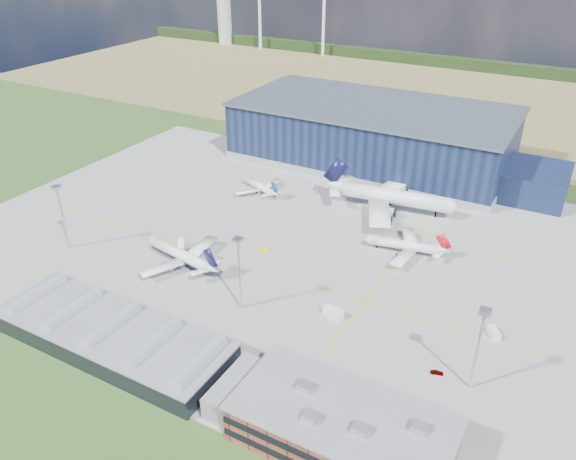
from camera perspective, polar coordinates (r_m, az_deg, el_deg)
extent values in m
plane|color=#284B1C|center=(189.00, -2.31, -2.23)|extent=(600.00, 600.00, 0.00)
cube|color=gray|center=(196.38, -0.80, -0.91)|extent=(220.00, 160.00, 0.06)
cube|color=#D9D40B|center=(181.81, -3.94, -3.63)|extent=(180.00, 0.40, 0.02)
cube|color=#D9D40B|center=(215.78, 2.50, 1.99)|extent=(180.00, 0.40, 0.02)
cube|color=#D9D40B|center=(211.12, -7.89, 1.08)|extent=(0.40, 120.00, 0.02)
cube|color=#D9D40B|center=(182.59, 10.18, -3.91)|extent=(0.40, 120.00, 0.02)
cube|color=olive|center=(380.34, 15.55, 12.99)|extent=(600.00, 220.00, 0.01)
cube|color=black|center=(455.53, 18.37, 15.64)|extent=(600.00, 8.00, 8.00)
cylinder|color=white|center=(507.06, -2.91, 21.76)|extent=(2.40, 2.40, 70.00)
cylinder|color=white|center=(478.41, 3.67, 21.31)|extent=(2.40, 2.40, 70.00)
cylinder|color=silver|center=(535.10, -6.46, 20.38)|extent=(12.00, 12.00, 40.00)
cube|color=#0F1B34|center=(261.92, 8.59, 9.60)|extent=(120.00, 60.00, 25.00)
cube|color=gray|center=(265.67, 8.42, 7.38)|extent=(121.00, 61.00, 3.20)
cube|color=#4C5761|center=(258.00, 8.80, 12.33)|extent=(122.00, 62.00, 1.20)
cube|color=#0F1B34|center=(245.68, 23.86, 4.43)|extent=(24.00, 30.00, 12.00)
cube|color=brown|center=(124.90, 5.50, -19.48)|extent=(45.00, 22.00, 9.00)
cube|color=slate|center=(121.43, 5.61, -18.00)|extent=(46.00, 23.00, 0.50)
cube|color=black|center=(133.21, 7.53, -16.68)|extent=(44.00, 0.40, 1.40)
cube|color=black|center=(130.74, 7.63, -15.61)|extent=(44.00, 0.40, 1.40)
cube|color=#ABACA7|center=(124.93, 1.67, -15.58)|extent=(3.20, 2.60, 1.60)
cube|color=#ABACA7|center=(117.70, 7.35, -19.45)|extent=(3.20, 2.60, 1.60)
cube|color=#ABACA7|center=(119.92, 13.18, -18.98)|extent=(3.20, 2.60, 1.60)
cube|color=#ABACA7|center=(119.02, 2.27, -18.46)|extent=(3.20, 2.60, 1.60)
cube|color=black|center=(155.05, -17.36, -10.29)|extent=(65.00, 22.00, 6.00)
cube|color=slate|center=(153.11, -17.54, -9.36)|extent=(66.00, 23.00, 0.50)
cube|color=slate|center=(134.23, -4.70, -16.04)|extent=(10.00, 18.00, 6.00)
cylinder|color=#98A8BC|center=(171.83, -24.18, -6.06)|extent=(4.40, 18.00, 4.40)
cylinder|color=#98A8BC|center=(162.08, -21.07, -7.60)|extent=(4.40, 18.00, 4.40)
cylinder|color=#98A8BC|center=(153.00, -17.55, -9.30)|extent=(4.40, 18.00, 4.40)
cylinder|color=#98A8BC|center=(144.69, -13.56, -11.16)|extent=(4.40, 18.00, 4.40)
cylinder|color=#98A8BC|center=(137.32, -9.06, -13.17)|extent=(4.40, 18.00, 4.40)
cylinder|color=silver|center=(200.43, -21.86, 1.06)|extent=(0.70, 0.70, 22.00)
cube|color=silver|center=(195.73, -22.47, 4.04)|extent=(2.60, 2.60, 1.00)
cylinder|color=silver|center=(157.27, -4.93, -4.64)|extent=(0.70, 0.70, 22.00)
cube|color=silver|center=(151.25, -5.11, -1.01)|extent=(2.60, 2.60, 1.00)
cylinder|color=silver|center=(138.48, 18.64, -11.66)|extent=(0.70, 0.70, 22.00)
cube|color=silver|center=(131.59, 19.42, -7.83)|extent=(2.60, 2.60, 1.00)
cube|color=yellow|center=(183.25, -20.89, -5.17)|extent=(2.58, 3.91, 1.56)
cube|color=yellow|center=(188.97, -2.42, -2.00)|extent=(3.35, 3.65, 1.32)
cube|color=white|center=(159.57, 4.60, -8.35)|extent=(6.33, 3.85, 2.57)
cube|color=white|center=(162.02, 20.16, -9.79)|extent=(4.39, 5.08, 2.15)
cube|color=white|center=(134.99, 10.97, -17.43)|extent=(5.03, 3.64, 2.19)
cube|color=white|center=(191.79, -10.50, -1.61)|extent=(3.65, 6.03, 3.61)
imported|color=#99999E|center=(146.57, 14.89, -13.80)|extent=(3.34, 2.04, 1.06)
imported|color=#99999E|center=(133.67, 11.65, -18.47)|extent=(3.31, 1.58, 1.05)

